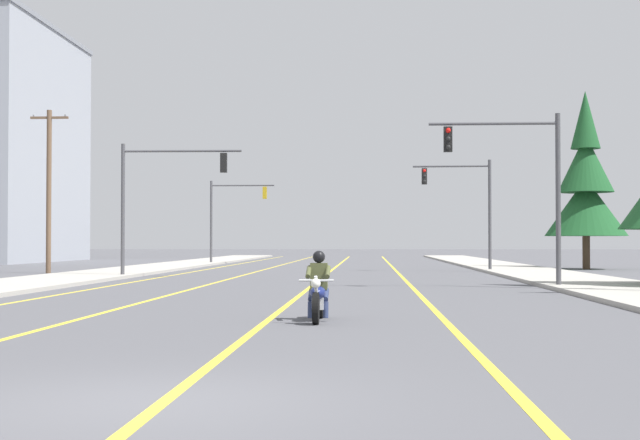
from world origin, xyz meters
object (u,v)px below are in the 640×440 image
at_px(traffic_signal_mid_left, 229,209).
at_px(utility_pole_left_near, 49,188).
at_px(traffic_signal_near_right, 521,173).
at_px(traffic_signal_mid_right, 468,198).
at_px(traffic_signal_near_left, 158,188).
at_px(conifer_tree_right_verge_far, 586,187).
at_px(motorcycle_with_rider, 318,293).

xyz_separation_m(traffic_signal_mid_left, utility_pole_left_near, (-6.48, -20.58, 0.40)).
height_order(traffic_signal_near_right, traffic_signal_mid_right, same).
relative_size(traffic_signal_near_left, conifer_tree_right_verge_far, 0.58).
relative_size(traffic_signal_mid_left, conifer_tree_right_verge_far, 0.58).
height_order(motorcycle_with_rider, traffic_signal_near_left, traffic_signal_near_left).
height_order(traffic_signal_mid_left, conifer_tree_right_verge_far, conifer_tree_right_verge_far).
xyz_separation_m(traffic_signal_mid_right, traffic_signal_mid_left, (-15.83, 16.81, 0.03)).
xyz_separation_m(traffic_signal_near_right, traffic_signal_near_left, (-15.12, 9.28, 0.06)).
xyz_separation_m(traffic_signal_near_right, traffic_signal_mid_left, (-15.71, 35.38, 0.01)).
relative_size(traffic_signal_near_right, utility_pole_left_near, 0.72).
distance_m(motorcycle_with_rider, traffic_signal_near_right, 15.65).
xyz_separation_m(traffic_signal_near_right, utility_pole_left_near, (-22.19, 14.80, 0.41)).
relative_size(traffic_signal_near_right, conifer_tree_right_verge_far, 0.58).
height_order(traffic_signal_mid_left, utility_pole_left_near, utility_pole_left_near).
bearing_deg(conifer_tree_right_verge_far, traffic_signal_near_right, -108.25).
distance_m(traffic_signal_mid_left, utility_pole_left_near, 21.58).
relative_size(motorcycle_with_rider, conifer_tree_right_verge_far, 0.20).
distance_m(traffic_signal_near_right, traffic_signal_mid_right, 18.57).
relative_size(motorcycle_with_rider, utility_pole_left_near, 0.25).
distance_m(traffic_signal_near_left, traffic_signal_mid_right, 17.85).
distance_m(motorcycle_with_rider, traffic_signal_near_left, 24.95).
distance_m(traffic_signal_near_right, traffic_signal_mid_left, 38.71).
bearing_deg(traffic_signal_near_right, utility_pole_left_near, 146.30).
height_order(utility_pole_left_near, conifer_tree_right_verge_far, conifer_tree_right_verge_far).
bearing_deg(traffic_signal_mid_right, traffic_signal_near_right, -90.38).
height_order(traffic_signal_mid_right, conifer_tree_right_verge_far, conifer_tree_right_verge_far).
bearing_deg(conifer_tree_right_verge_far, traffic_signal_mid_right, -147.60).
xyz_separation_m(traffic_signal_near_left, utility_pole_left_near, (-7.07, 5.52, 0.35)).
distance_m(motorcycle_with_rider, utility_pole_left_near, 32.91).
xyz_separation_m(traffic_signal_mid_right, utility_pole_left_near, (-22.32, -3.77, 0.43)).
xyz_separation_m(motorcycle_with_rider, utility_pole_left_near, (-15.75, 28.63, 3.91)).
bearing_deg(traffic_signal_near_left, traffic_signal_mid_right, 31.34).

